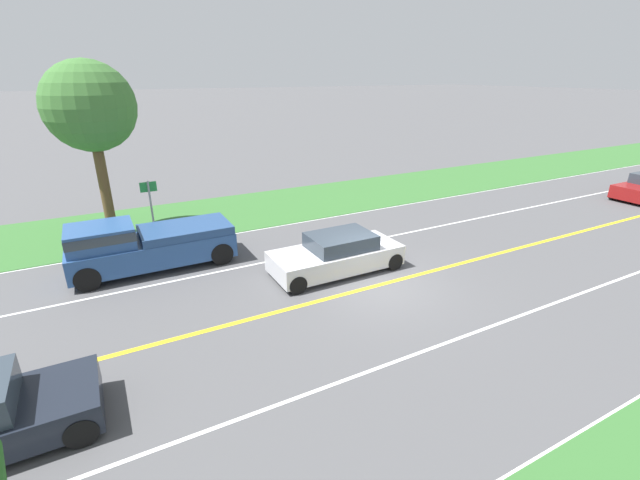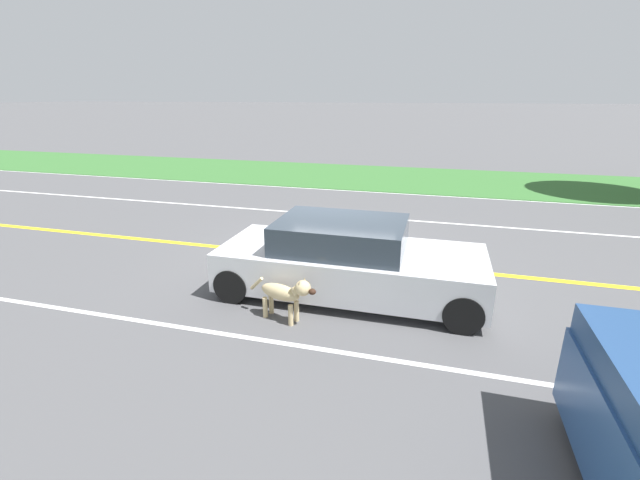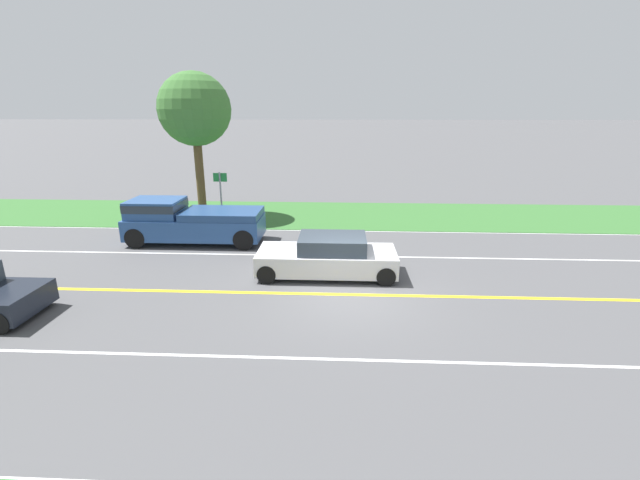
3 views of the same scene
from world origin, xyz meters
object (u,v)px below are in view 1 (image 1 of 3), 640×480
Objects in this scene: ego_car at (337,254)px; roadside_tree_right_near at (90,108)px; dog at (337,243)px; street_sign at (151,204)px; pickup_truck at (145,244)px.

ego_car is 11.34m from roadside_tree_right_near.
roadside_tree_right_near reaches higher than dog.
pickup_truck is at bearing 166.35° from street_sign.
pickup_truck is at bearing 87.69° from dog.
roadside_tree_right_near is (4.46, 0.88, 4.36)m from pickup_truck.
roadside_tree_right_near reaches higher than ego_car.
ego_car is 1.80× the size of street_sign.
pickup_truck is at bearing 60.01° from ego_car.
dog is 0.22× the size of pickup_truck.
ego_car is at bearing -139.23° from street_sign.
dog is 0.17× the size of roadside_tree_right_near.
ego_car is 6.77m from pickup_truck.
ego_car is at bearing -119.99° from pickup_truck.
pickup_truck is 2.83m from street_sign.
dog is at bearing -131.47° from roadside_tree_right_near.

